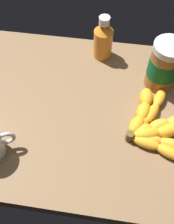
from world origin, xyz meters
TOP-DOWN VIEW (x-y plane):
  - ground_plane at (0.00, 0.00)cm, footprint 70.25×57.53cm
  - banana_bunch at (-21.13, 4.53)cm, footprint 23.32×26.35cm
  - peanut_butter_jar at (-21.05, -12.56)cm, footprint 9.04×9.04cm
  - honey_bottle at (-2.74, -22.03)cm, footprint 6.01×6.01cm

SIDE VIEW (x-z plane):
  - ground_plane at x=0.00cm, z-range -4.99..0.00cm
  - banana_bunch at x=-21.13cm, z-range -0.23..3.57cm
  - honey_bottle at x=-2.74cm, z-range -0.74..13.90cm
  - peanut_butter_jar at x=-21.05cm, z-range -0.03..15.23cm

